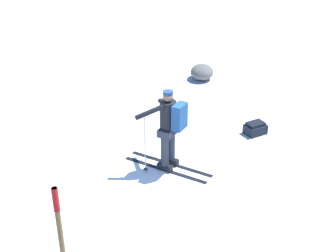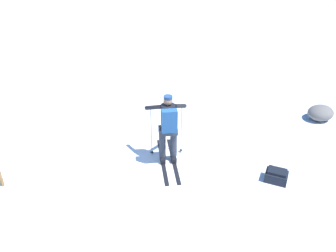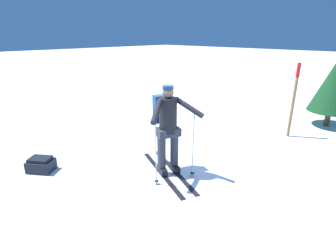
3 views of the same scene
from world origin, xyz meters
TOP-DOWN VIEW (x-y plane):
  - ground_plane at (0.00, 0.00)m, footprint 80.00×80.00m
  - skier at (-0.63, -0.06)m, footprint 1.10×1.79m
  - dropped_backpack at (-2.24, 1.66)m, footprint 0.53×0.56m
  - trail_marker at (2.75, -0.99)m, footprint 0.08×0.08m
  - rock_boulder at (-5.32, 0.29)m, footprint 0.75×0.64m

SIDE VIEW (x-z plane):
  - ground_plane at x=0.00m, z-range 0.00..0.00m
  - dropped_backpack at x=-2.24m, z-range -0.01..0.26m
  - rock_boulder at x=-5.32m, z-range 0.00..0.41m
  - skier at x=-0.63m, z-range 0.11..1.73m
  - trail_marker at x=2.75m, z-range 0.14..1.94m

